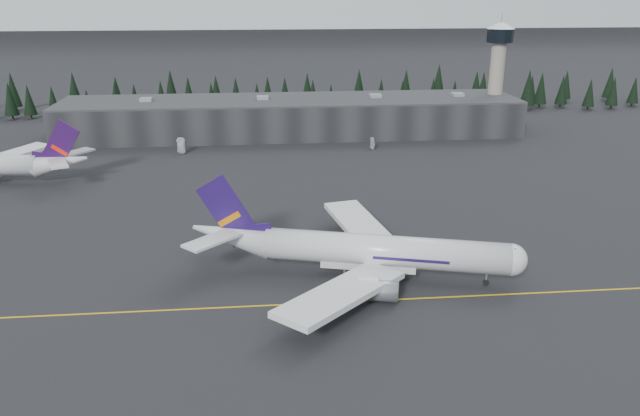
{
  "coord_description": "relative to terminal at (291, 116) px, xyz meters",
  "views": [
    {
      "loc": [
        -11.08,
        -94.2,
        49.89
      ],
      "look_at": [
        0.0,
        20.0,
        9.0
      ],
      "focal_mm": 35.0,
      "sensor_mm": 36.0,
      "label": 1
    }
  ],
  "objects": [
    {
      "name": "ground",
      "position": [
        0.0,
        -125.0,
        -6.3
      ],
      "size": [
        1400.0,
        1400.0,
        0.0
      ],
      "primitive_type": "plane",
      "color": "black",
      "rests_on": "ground"
    },
    {
      "name": "taxiline",
      "position": [
        0.0,
        -127.0,
        -6.29
      ],
      "size": [
        400.0,
        0.4,
        0.02
      ],
      "primitive_type": "cube",
      "color": "gold",
      "rests_on": "ground"
    },
    {
      "name": "terminal",
      "position": [
        0.0,
        0.0,
        0.0
      ],
      "size": [
        160.0,
        30.0,
        12.6
      ],
      "color": "black",
      "rests_on": "ground"
    },
    {
      "name": "control_tower",
      "position": [
        75.0,
        3.0,
        17.11
      ],
      "size": [
        10.0,
        10.0,
        37.7
      ],
      "color": "gray",
      "rests_on": "ground"
    },
    {
      "name": "treeline",
      "position": [
        0.0,
        37.0,
        1.2
      ],
      "size": [
        360.0,
        20.0,
        15.0
      ],
      "primitive_type": "cube",
      "color": "black",
      "rests_on": "ground"
    },
    {
      "name": "mountain_ridge",
      "position": [
        0.0,
        875.0,
        -6.3
      ],
      "size": [
        4400.0,
        900.0,
        420.0
      ],
      "primitive_type": null,
      "color": "white",
      "rests_on": "ground"
    },
    {
      "name": "jet_main",
      "position": [
        5.21,
        -116.89,
        -1.24
      ],
      "size": [
        59.81,
        54.32,
        17.96
      ],
      "rotation": [
        0.0,
        0.0,
        -0.27
      ],
      "color": "silver",
      "rests_on": "ground"
    },
    {
      "name": "gse_vehicle_a",
      "position": [
        -36.08,
        -24.6,
        -5.57
      ],
      "size": [
        3.37,
        5.64,
        1.47
      ],
      "primitive_type": "imported",
      "rotation": [
        0.0,
        0.0,
        -0.19
      ],
      "color": "white",
      "rests_on": "ground"
    },
    {
      "name": "gse_vehicle_b",
      "position": [
        24.95,
        -24.97,
        -5.62
      ],
      "size": [
        4.29,
        3.13,
        1.36
      ],
      "primitive_type": "imported",
      "rotation": [
        0.0,
        0.0,
        -1.14
      ],
      "color": "silver",
      "rests_on": "ground"
    }
  ]
}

